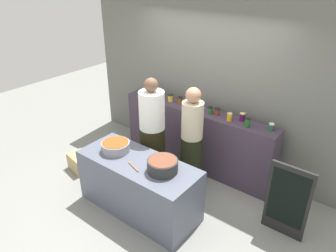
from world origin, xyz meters
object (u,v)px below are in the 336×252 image
Objects in this scene: preserve_jar_9 at (248,122)px; cooking_pot_left at (116,146)px; preserve_jar_4 at (195,106)px; preserve_jar_10 at (271,127)px; wooden_spoon at (133,167)px; cook_in_cap at (191,145)px; cooking_pot_center at (163,166)px; preserve_jar_5 at (210,110)px; preserve_jar_7 at (229,117)px; bread_crate at (80,162)px; chalkboard_sign at (287,201)px; cook_with_tongs at (152,137)px; preserve_jar_2 at (170,98)px; preserve_jar_6 at (217,111)px; preserve_jar_1 at (161,95)px; preserve_jar_8 at (242,117)px; preserve_jar_0 at (148,92)px; preserve_jar_3 at (180,100)px.

cooking_pot_left is (-1.31, -1.33, -0.25)m from preserve_jar_9.
preserve_jar_4 is 1.24m from preserve_jar_10.
wooden_spoon is 1.00m from cook_in_cap.
cooking_pot_center is at bearing -82.25° from cook_in_cap.
preserve_jar_5 is 0.64m from preserve_jar_9.
preserve_jar_5 reaches higher than cooking_pot_center.
bread_crate is (-2.04, -1.26, -0.96)m from preserve_jar_7.
preserve_jar_7 is 1.19× the size of preserve_jar_10.
preserve_jar_9 is 0.13× the size of chalkboard_sign.
cook_with_tongs is (-1.18, -0.70, -0.34)m from preserve_jar_9.
cooking_pot_center is at bearing -2.04° from bread_crate.
wooden_spoon is 1.96m from chalkboard_sign.
cooking_pot_left is (0.12, -1.40, -0.24)m from preserve_jar_2.
preserve_jar_6 is 0.55m from preserve_jar_9.
cook_in_cap is at bearing -145.82° from preserve_jar_10.
preserve_jar_8 is at bearing 1.67° from preserve_jar_1.
cook_in_cap is (1.06, -0.59, -0.34)m from preserve_jar_1.
preserve_jar_6 is at bearing -174.07° from preserve_jar_8.
wooden_spoon is (-0.19, -1.53, -0.30)m from preserve_jar_5.
preserve_jar_4 is at bearing -174.84° from preserve_jar_8.
cook_in_cap is (0.83, -0.57, -0.35)m from preserve_jar_2.
preserve_jar_2 is 1.42m from cooking_pot_left.
preserve_jar_7 is at bearing -171.05° from preserve_jar_10.
preserve_jar_1 is 1.00× the size of preserve_jar_4.
cook_with_tongs is (-0.88, -0.72, -0.33)m from preserve_jar_7.
preserve_jar_4 is at bearing 72.19° from cook_with_tongs.
cook_with_tongs is at bearing 25.10° from bread_crate.
preserve_jar_4 is at bearing 74.87° from cooking_pot_left.
cooking_pot_center is (0.82, 0.02, 0.02)m from cooking_pot_left.
cook_in_cap reaches higher than preserve_jar_1.
cook_in_cap is (0.23, 0.97, -0.05)m from wooden_spoon.
preserve_jar_0 is 0.11× the size of chalkboard_sign.
chalkboard_sign is at bearing -12.14° from preserve_jar_0.
cook_with_tongs is 1.04× the size of cook_in_cap.
preserve_jar_6 is at bearing 0.44° from preserve_jar_3.
cook_in_cap reaches higher than preserve_jar_6.
preserve_jar_9 reaches higher than preserve_jar_5.
preserve_jar_1 is 0.88× the size of preserve_jar_2.
preserve_jar_9 is at bearing -2.61° from preserve_jar_2.
preserve_jar_8 is at bearing 177.36° from preserve_jar_10.
cook_in_cap is (0.04, -0.56, -0.34)m from preserve_jar_5.
preserve_jar_3 is 0.30× the size of cooking_pot_left.
preserve_jar_3 is 1.97m from bread_crate.
cook_with_tongs reaches higher than preserve_jar_2.
cook_in_cap is (-0.31, -0.52, -0.35)m from preserve_jar_7.
preserve_jar_3 is 0.07× the size of cook_in_cap.
preserve_jar_0 is 1.36m from preserve_jar_6.
preserve_jar_0 is at bearing 134.30° from cook_with_tongs.
preserve_jar_7 is 1.19m from cook_with_tongs.
preserve_jar_4 is at bearing 176.03° from preserve_jar_7.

